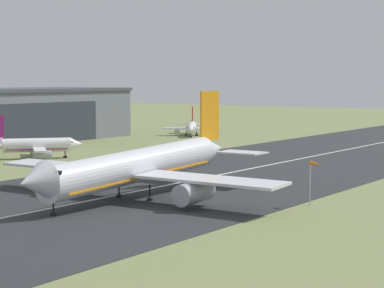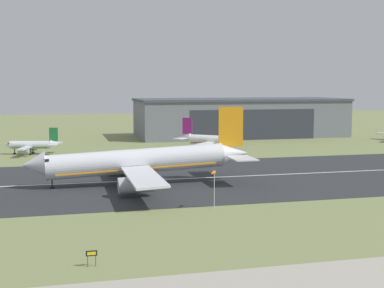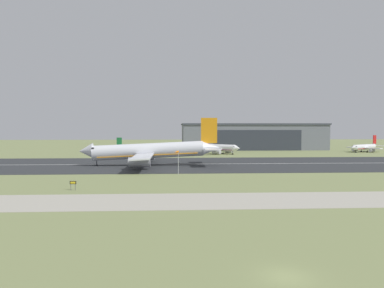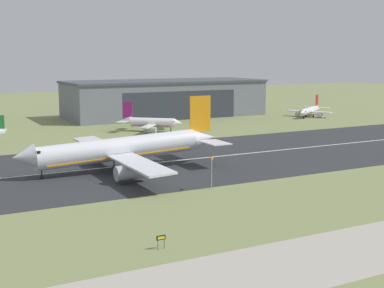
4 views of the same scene
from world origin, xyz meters
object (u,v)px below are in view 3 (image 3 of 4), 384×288
(airplane_parked_centre, at_px, (365,147))
(windsock_pole, at_px, (176,153))
(airplane_landing, at_px, (149,151))
(runway_sign, at_px, (73,183))
(airplane_parked_west, at_px, (221,148))
(airplane_parked_east, at_px, (106,148))

(airplane_parked_centre, xyz_separation_m, windsock_pole, (-99.02, -89.28, 3.17))
(airplane_landing, relative_size, runway_sign, 27.14)
(airplane_parked_west, distance_m, runway_sign, 111.70)
(airplane_landing, height_order, runway_sign, airplane_landing)
(airplane_parked_centre, distance_m, runway_sign, 164.68)
(airplane_landing, distance_m, airplane_parked_west, 62.63)
(airplane_parked_west, height_order, runway_sign, airplane_parked_west)
(airplane_parked_west, relative_size, runway_sign, 11.33)
(airplane_parked_west, bearing_deg, airplane_parked_centre, 7.30)
(airplane_parked_east, bearing_deg, runway_sign, -83.83)
(airplane_landing, height_order, airplane_parked_west, airplane_landing)
(airplane_landing, relative_size, airplane_parked_east, 2.71)
(airplane_parked_centre, distance_m, airplane_parked_east, 131.71)
(airplane_landing, bearing_deg, airplane_parked_centre, 30.78)
(airplane_parked_east, relative_size, windsock_pole, 2.88)
(airplane_parked_west, relative_size, windsock_pole, 3.26)
(airplane_landing, bearing_deg, windsock_pole, -71.10)
(airplane_parked_west, xyz_separation_m, airplane_parked_east, (-54.96, 1.69, -0.20))
(airplane_parked_east, distance_m, runway_sign, 105.11)
(windsock_pole, bearing_deg, airplane_parked_west, 74.18)
(windsock_pole, bearing_deg, airplane_parked_centre, 42.04)
(runway_sign, bearing_deg, airplane_parked_centre, 43.14)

